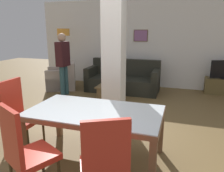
% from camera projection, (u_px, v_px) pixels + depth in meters
% --- Properties ---
extents(ground_plane, '(18.00, 18.00, 0.00)m').
position_uv_depth(ground_plane, '(96.00, 158.00, 3.14)').
color(ground_plane, brown).
extents(back_wall, '(7.20, 0.09, 2.70)m').
position_uv_depth(back_wall, '(147.00, 44.00, 6.81)').
color(back_wall, white).
rests_on(back_wall, ground_plane).
extents(divider_pillar, '(0.38, 0.40, 2.70)m').
position_uv_depth(divider_pillar, '(114.00, 53.00, 4.13)').
color(divider_pillar, white).
rests_on(divider_pillar, ground_plane).
extents(dining_table, '(1.81, 1.00, 0.73)m').
position_uv_depth(dining_table, '(95.00, 119.00, 2.99)').
color(dining_table, brown).
rests_on(dining_table, ground_plane).
extents(dining_chair_near_left, '(0.62, 0.62, 1.06)m').
position_uv_depth(dining_chair_near_left, '(25.00, 149.00, 2.32)').
color(dining_chair_near_left, red).
rests_on(dining_chair_near_left, ground_plane).
extents(dining_chair_head_left, '(0.46, 0.46, 1.06)m').
position_uv_depth(dining_chair_head_left, '(19.00, 111.00, 3.38)').
color(dining_chair_head_left, red).
rests_on(dining_chair_head_left, ground_plane).
extents(dining_chair_near_right, '(0.62, 0.62, 1.06)m').
position_uv_depth(dining_chair_near_right, '(105.00, 163.00, 2.07)').
color(dining_chair_near_right, red).
rests_on(dining_chair_near_right, ground_plane).
extents(sofa, '(2.10, 0.92, 0.91)m').
position_uv_depth(sofa, '(123.00, 81.00, 6.50)').
color(sofa, black).
rests_on(sofa, ground_plane).
extents(armchair, '(1.12, 1.10, 0.81)m').
position_uv_depth(armchair, '(63.00, 79.00, 6.77)').
color(armchair, '#AEA096').
rests_on(armchair, ground_plane).
extents(coffee_table, '(0.70, 0.46, 0.39)m').
position_uv_depth(coffee_table, '(110.00, 93.00, 5.60)').
color(coffee_table, brown).
rests_on(coffee_table, ground_plane).
extents(bottle, '(0.07, 0.07, 0.25)m').
position_uv_depth(bottle, '(114.00, 84.00, 5.43)').
color(bottle, '#4C2D14').
rests_on(bottle, coffee_table).
extents(floor_lamp, '(0.39, 0.39, 1.81)m').
position_uv_depth(floor_lamp, '(64.00, 37.00, 6.95)').
color(floor_lamp, '#B7B7BC').
rests_on(floor_lamp, ground_plane).
extents(standing_person, '(0.25, 0.39, 1.69)m').
position_uv_depth(standing_person, '(63.00, 60.00, 5.90)').
color(standing_person, '#2D5157').
rests_on(standing_person, ground_plane).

